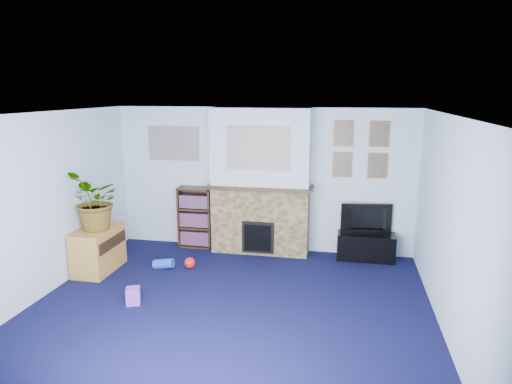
% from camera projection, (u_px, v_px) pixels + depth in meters
% --- Properties ---
extents(floor, '(5.00, 4.50, 0.01)m').
position_uv_depth(floor, '(230.00, 306.00, 5.75)').
color(floor, '#0D0E33').
rests_on(floor, ground).
extents(ceiling, '(5.00, 4.50, 0.01)m').
position_uv_depth(ceiling, '(228.00, 114.00, 5.23)').
color(ceiling, white).
rests_on(ceiling, wall_back).
extents(wall_back, '(5.00, 0.04, 2.40)m').
position_uv_depth(wall_back, '(263.00, 180.00, 7.64)').
color(wall_back, silver).
rests_on(wall_back, ground).
extents(wall_front, '(5.00, 0.04, 2.40)m').
position_uv_depth(wall_front, '(152.00, 295.00, 3.34)').
color(wall_front, silver).
rests_on(wall_front, ground).
extents(wall_left, '(0.04, 4.50, 2.40)m').
position_uv_depth(wall_left, '(44.00, 205.00, 5.96)').
color(wall_left, silver).
rests_on(wall_left, ground).
extents(wall_right, '(0.04, 4.50, 2.40)m').
position_uv_depth(wall_right, '(449.00, 227.00, 5.02)').
color(wall_right, silver).
rests_on(wall_right, ground).
extents(chimney_breast, '(1.72, 0.50, 2.40)m').
position_uv_depth(chimney_breast, '(260.00, 183.00, 7.45)').
color(chimney_breast, brown).
rests_on(chimney_breast, ground).
extents(collage_main, '(1.00, 0.03, 0.68)m').
position_uv_depth(collage_main, '(258.00, 148.00, 7.12)').
color(collage_main, gray).
rests_on(collage_main, chimney_breast).
extents(collage_left, '(0.90, 0.03, 0.58)m').
position_uv_depth(collage_left, '(174.00, 143.00, 7.80)').
color(collage_left, gray).
rests_on(collage_left, wall_back).
extents(portrait_tl, '(0.30, 0.03, 0.40)m').
position_uv_depth(portrait_tl, '(343.00, 133.00, 7.21)').
color(portrait_tl, brown).
rests_on(portrait_tl, wall_back).
extents(portrait_tr, '(0.30, 0.03, 0.40)m').
position_uv_depth(portrait_tr, '(379.00, 134.00, 7.10)').
color(portrait_tr, brown).
rests_on(portrait_tr, wall_back).
extents(portrait_bl, '(0.30, 0.03, 0.40)m').
position_uv_depth(portrait_bl, '(342.00, 165.00, 7.31)').
color(portrait_bl, brown).
rests_on(portrait_bl, wall_back).
extents(portrait_br, '(0.30, 0.03, 0.40)m').
position_uv_depth(portrait_br, '(377.00, 166.00, 7.21)').
color(portrait_br, brown).
rests_on(portrait_br, wall_back).
extents(tv_stand, '(0.91, 0.38, 0.43)m').
position_uv_depth(tv_stand, '(366.00, 246.00, 7.32)').
color(tv_stand, black).
rests_on(tv_stand, ground).
extents(television, '(0.82, 0.23, 0.47)m').
position_uv_depth(television, '(367.00, 219.00, 7.24)').
color(television, black).
rests_on(television, tv_stand).
extents(bookshelf, '(0.58, 0.28, 1.05)m').
position_uv_depth(bookshelf, '(196.00, 219.00, 7.88)').
color(bookshelf, '#312011').
rests_on(bookshelf, ground).
extents(sideboard, '(0.47, 0.85, 0.66)m').
position_uv_depth(sideboard, '(98.00, 248.00, 6.84)').
color(sideboard, '#B6823A').
rests_on(sideboard, ground).
extents(potted_plant, '(0.98, 1.02, 0.87)m').
position_uv_depth(potted_plant, '(96.00, 201.00, 6.62)').
color(potted_plant, '#26661E').
rests_on(potted_plant, sideboard).
extents(mantel_clock, '(0.11, 0.07, 0.16)m').
position_uv_depth(mantel_clock, '(261.00, 181.00, 7.40)').
color(mantel_clock, gold).
rests_on(mantel_clock, chimney_breast).
extents(mantel_candle, '(0.05, 0.05, 0.17)m').
position_uv_depth(mantel_candle, '(278.00, 182.00, 7.34)').
color(mantel_candle, '#B2BFC6').
rests_on(mantel_candle, chimney_breast).
extents(mantel_teddy, '(0.13, 0.13, 0.13)m').
position_uv_depth(mantel_teddy, '(226.00, 180.00, 7.51)').
color(mantel_teddy, gray).
rests_on(mantel_teddy, chimney_breast).
extents(mantel_can, '(0.06, 0.06, 0.12)m').
position_uv_depth(mantel_can, '(299.00, 184.00, 7.28)').
color(mantel_can, purple).
rests_on(mantel_can, chimney_breast).
extents(green_crate, '(0.38, 0.34, 0.25)m').
position_uv_depth(green_crate, '(103.00, 256.00, 7.11)').
color(green_crate, '#198C26').
rests_on(green_crate, ground).
extents(toy_ball, '(0.17, 0.17, 0.17)m').
position_uv_depth(toy_ball, '(190.00, 263.00, 6.97)').
color(toy_ball, red).
rests_on(toy_ball, ground).
extents(toy_block, '(0.22, 0.22, 0.21)m').
position_uv_depth(toy_block, '(133.00, 296.00, 5.81)').
color(toy_block, purple).
rests_on(toy_block, ground).
extents(toy_tube, '(0.33, 0.15, 0.19)m').
position_uv_depth(toy_tube, '(164.00, 264.00, 6.98)').
color(toy_tube, blue).
rests_on(toy_tube, ground).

